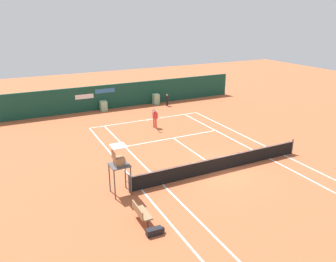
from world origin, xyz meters
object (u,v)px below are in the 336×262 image
player_on_baseline (155,117)px  ball_kid_left_post (167,99)px  umpire_chair (119,163)px  equipment_bag (156,231)px  tennis_ball_mid_court (180,158)px  player_bench (141,212)px  tennis_ball_by_sideline (247,146)px  tennis_ball_near_service_line (218,129)px

player_on_baseline → ball_kid_left_post: player_on_baseline is taller
umpire_chair → equipment_bag: umpire_chair is taller
ball_kid_left_post → tennis_ball_mid_court: ball_kid_left_post is taller
umpire_chair → tennis_ball_mid_court: bearing=117.4°
player_bench → tennis_ball_by_sideline: player_bench is taller
tennis_ball_by_sideline → tennis_ball_mid_court: 5.51m
tennis_ball_mid_court → player_on_baseline: bearing=80.1°
player_bench → tennis_ball_by_sideline: size_ratio=18.61×
player_on_baseline → ball_kid_left_post: size_ratio=1.45×
tennis_ball_by_sideline → tennis_ball_near_service_line: bearing=86.8°
umpire_chair → tennis_ball_near_service_line: bearing=120.9°
equipment_bag → tennis_ball_by_sideline: bearing=31.8°
player_bench → player_on_baseline: player_on_baseline is taller
player_bench → tennis_ball_near_service_line: bearing=131.0°
ball_kid_left_post → tennis_ball_near_service_line: bearing=84.1°
player_bench → umpire_chair: bearing=-179.7°
umpire_chair → tennis_ball_mid_court: 6.01m
player_bench → tennis_ball_by_sideline: bearing=116.4°
tennis_ball_mid_court → ball_kid_left_post: bearing=67.3°
equipment_bag → tennis_ball_by_sideline: 12.18m
umpire_chair → tennis_ball_by_sideline: bearing=102.4°
player_on_baseline → tennis_ball_mid_court: (-1.15, -6.57, -0.92)m
player_on_baseline → tennis_ball_near_service_line: (4.58, -2.75, -0.92)m
player_bench → tennis_ball_mid_court: 7.55m
equipment_bag → player_on_baseline: bearing=65.7°
umpire_chair → equipment_bag: (0.25, -4.09, -1.65)m
equipment_bag → tennis_ball_mid_court: (4.85, 6.73, -0.13)m
player_bench → tennis_ball_mid_court: player_bench is taller
umpire_chair → ball_kid_left_post: size_ratio=2.23×
equipment_bag → tennis_ball_by_sideline: size_ratio=12.79×
equipment_bag → umpire_chair: bearing=93.5°
equipment_bag → tennis_ball_by_sideline: (10.35, 6.42, -0.13)m
ball_kid_left_post → equipment_bag: bearing=53.2°
player_bench → ball_kid_left_post: ball_kid_left_post is taller
player_bench → equipment_bag: (0.23, -1.17, -0.35)m
umpire_chair → tennis_ball_mid_court: size_ratio=40.99×
umpire_chair → tennis_ball_by_sideline: umpire_chair is taller
equipment_bag → player_on_baseline: 14.62m
ball_kid_left_post → tennis_ball_near_service_line: (0.49, -8.68, -0.69)m
player_bench → ball_kid_left_post: size_ratio=1.01×
tennis_ball_by_sideline → tennis_ball_mid_court: (-5.50, 0.32, 0.00)m
player_bench → equipment_bag: bearing=11.3°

